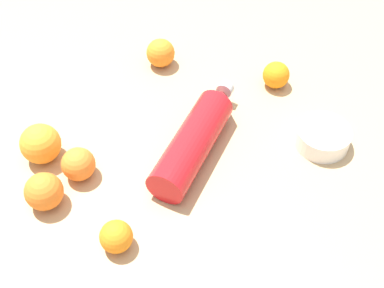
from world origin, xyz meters
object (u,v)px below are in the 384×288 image
Objects in this scene: orange_0 at (116,237)px; orange_5 at (44,191)px; water_bottle at (197,136)px; orange_1 at (41,144)px; ceramic_bowl at (323,137)px; orange_4 at (161,53)px; orange_3 at (276,75)px; orange_2 at (78,164)px.

orange_5 is at bearing 36.98° from orange_0.
water_bottle is at bearing -84.56° from orange_5.
orange_1 is 0.73× the size of ceramic_bowl.
orange_1 is 1.13× the size of orange_5.
orange_4 is (0.47, -0.23, 0.00)m from orange_0.
orange_5 reaches higher than orange_3.
ceramic_bowl is at bearing -62.72° from water_bottle.
orange_2 reaches higher than orange_3.
orange_1 is at bearing 93.99° from orange_3.
orange_2 is at bearing 137.03° from orange_4.
orange_1 is at bearing 122.63° from orange_4.
orange_3 is 0.59m from orange_5.
orange_4 is at bearing 54.19° from orange_3.
water_bottle is 3.87× the size of orange_4.
water_bottle is 0.25m from orange_2.
orange_2 is at bearing -59.07° from orange_5.
water_bottle reaches higher than orange_2.
water_bottle is 4.27× the size of orange_3.
orange_0 is 0.53× the size of ceramic_bowl.
orange_1 is at bearing 40.39° from orange_2.
orange_5 is 0.58m from ceramic_bowl.
water_bottle is 3.25× the size of orange_1.
orange_2 is 0.92× the size of orange_5.
orange_4 is at bearing 41.63° from water_bottle.
orange_1 is at bearing -6.09° from orange_5.
orange_0 is (-0.17, 0.22, -0.01)m from water_bottle.
ceramic_bowl is at bearing -106.35° from orange_1.
orange_4 is at bearing -57.37° from orange_1.
water_bottle is at bearing 117.08° from orange_3.
orange_3 is 0.91× the size of orange_4.
ceramic_bowl is at bearing -100.45° from orange_2.
orange_1 is (0.26, 0.09, 0.01)m from orange_0.
orange_2 is 0.09m from orange_5.
orange_0 reaches higher than ceramic_bowl.
orange_1 is (0.09, 0.31, 0.00)m from water_bottle.
orange_3 is (0.13, -0.25, -0.01)m from water_bottle.
orange_1 reaches higher than orange_4.
orange_1 is 0.12m from orange_5.
orange_3 is at bearing 2.92° from ceramic_bowl.
orange_3 is (0.30, -0.46, 0.00)m from orange_0.
orange_2 is 0.38m from orange_4.
orange_2 is 0.51m from ceramic_bowl.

